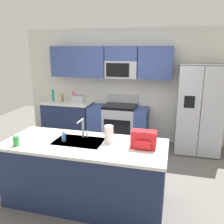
% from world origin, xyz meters
% --- Properties ---
extents(ground_plane, '(9.00, 9.00, 0.00)m').
position_xyz_m(ground_plane, '(0.00, 0.00, 0.00)').
color(ground_plane, '#66605B').
rests_on(ground_plane, ground).
extents(kitchen_wall_unit, '(5.20, 0.43, 2.60)m').
position_xyz_m(kitchen_wall_unit, '(-0.14, 2.08, 1.47)').
color(kitchen_wall_unit, silver).
rests_on(kitchen_wall_unit, ground).
extents(back_counter, '(1.18, 0.63, 0.90)m').
position_xyz_m(back_counter, '(-1.48, 1.80, 0.45)').
color(back_counter, '#1E2A4D').
rests_on(back_counter, ground).
extents(range_oven, '(1.36, 0.61, 1.10)m').
position_xyz_m(range_oven, '(-0.20, 1.80, 0.44)').
color(range_oven, '#B7BABF').
rests_on(range_oven, ground).
extents(refrigerator, '(0.90, 0.76, 1.85)m').
position_xyz_m(refrigerator, '(1.54, 1.73, 0.93)').
color(refrigerator, '#4C4F54').
rests_on(refrigerator, ground).
extents(island_counter, '(2.23, 0.91, 0.90)m').
position_xyz_m(island_counter, '(-0.13, -0.55, 0.45)').
color(island_counter, '#1E2A4D').
rests_on(island_counter, ground).
extents(toaster, '(0.28, 0.16, 0.18)m').
position_xyz_m(toaster, '(-1.17, 1.75, 0.99)').
color(toaster, '#B7BABF').
rests_on(toaster, back_counter).
extents(pepper_mill, '(0.05, 0.05, 0.18)m').
position_xyz_m(pepper_mill, '(-1.60, 1.80, 0.99)').
color(pepper_mill, brown).
rests_on(pepper_mill, back_counter).
extents(bottle_pink, '(0.06, 0.06, 0.25)m').
position_xyz_m(bottle_pink, '(-1.33, 1.84, 1.02)').
color(bottle_pink, '#EA4C93').
rests_on(bottle_pink, back_counter).
extents(bottle_teal, '(0.06, 0.06, 0.29)m').
position_xyz_m(bottle_teal, '(-1.85, 1.79, 1.05)').
color(bottle_teal, teal).
rests_on(bottle_teal, back_counter).
extents(sink_faucet, '(0.09, 0.21, 0.28)m').
position_xyz_m(sink_faucet, '(-0.22, -0.35, 1.07)').
color(sink_faucet, '#B7BABF').
rests_on(sink_faucet, island_counter).
extents(drink_cup_green, '(0.08, 0.08, 0.25)m').
position_xyz_m(drink_cup_green, '(-0.97, -0.85, 0.97)').
color(drink_cup_green, green).
rests_on(drink_cup_green, island_counter).
extents(soap_dispenser, '(0.06, 0.06, 0.17)m').
position_xyz_m(soap_dispenser, '(-0.43, -0.55, 0.97)').
color(soap_dispenser, '#4C8CD8').
rests_on(soap_dispenser, island_counter).
extents(paper_towel_roll, '(0.12, 0.12, 0.24)m').
position_xyz_m(paper_towel_roll, '(0.19, -0.44, 1.02)').
color(paper_towel_roll, white).
rests_on(paper_towel_roll, island_counter).
extents(backpack, '(0.32, 0.22, 0.23)m').
position_xyz_m(backpack, '(0.67, -0.49, 1.02)').
color(backpack, red).
rests_on(backpack, island_counter).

